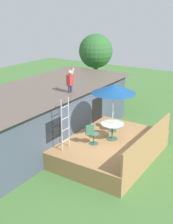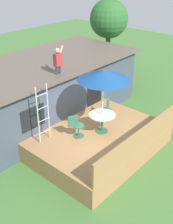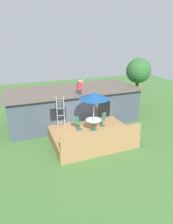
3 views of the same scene
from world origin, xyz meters
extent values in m
plane|color=#477538|center=(0.00, 0.00, 0.00)|extent=(40.00, 40.00, 0.00)
cube|color=#424C5B|center=(0.00, 3.60, 1.31)|extent=(10.00, 4.00, 2.63)
cube|color=#66564C|center=(0.00, 3.60, 2.66)|extent=(10.50, 4.50, 0.06)
cube|color=black|center=(-1.75, 1.61, 1.55)|extent=(1.10, 0.03, 0.90)
cube|color=black|center=(1.78, 1.61, 1.05)|extent=(1.00, 0.03, 2.00)
cube|color=#A87A4C|center=(0.00, 0.00, 0.40)|extent=(5.09, 4.00, 0.80)
cube|color=#A87A4C|center=(0.00, -1.95, 1.25)|extent=(4.99, 0.08, 0.90)
cylinder|color=#33664C|center=(0.17, -0.16, 0.82)|extent=(0.48, 0.48, 0.03)
cylinder|color=#33664C|center=(0.17, -0.16, 1.17)|extent=(0.07, 0.07, 0.71)
cylinder|color=#999E93|center=(0.17, -0.16, 1.53)|extent=(1.04, 1.04, 0.03)
cylinder|color=silver|center=(0.17, -0.16, 2.00)|extent=(0.04, 0.04, 2.40)
cone|color=#194C8C|center=(0.17, -0.16, 3.15)|extent=(1.90, 1.90, 0.38)
cylinder|color=silver|center=(-1.93, 1.06, 1.90)|extent=(0.04, 0.04, 2.20)
cylinder|color=silver|center=(-1.45, 1.06, 1.90)|extent=(0.04, 0.04, 2.20)
cylinder|color=silver|center=(-1.69, 1.06, 1.15)|extent=(0.48, 0.03, 0.03)
cylinder|color=silver|center=(-1.69, 1.06, 1.65)|extent=(0.48, 0.03, 0.03)
cylinder|color=silver|center=(-1.69, 1.06, 2.15)|extent=(0.48, 0.03, 0.03)
cylinder|color=silver|center=(-1.69, 1.06, 2.65)|extent=(0.48, 0.03, 0.03)
cylinder|color=#33384C|center=(-0.06, 2.02, 2.86)|extent=(0.10, 0.10, 0.34)
cylinder|color=#33384C|center=(0.10, 2.02, 2.86)|extent=(0.10, 0.10, 0.34)
cube|color=#B73333|center=(0.02, 2.02, 3.28)|extent=(0.32, 0.20, 0.50)
sphere|color=tan|center=(0.02, 2.02, 3.64)|extent=(0.20, 0.20, 0.20)
cylinder|color=tan|center=(0.20, 2.02, 3.58)|extent=(0.26, 0.08, 0.44)
cylinder|color=#33664C|center=(-0.69, 0.29, 0.81)|extent=(0.40, 0.40, 0.02)
cylinder|color=#33664C|center=(-0.69, 0.29, 1.03)|extent=(0.06, 0.06, 0.44)
cylinder|color=#33664C|center=(-0.69, 0.29, 1.26)|extent=(0.44, 0.44, 0.04)
cube|color=#33664C|center=(-0.86, 0.39, 1.50)|extent=(0.37, 0.22, 0.44)
cylinder|color=#33664C|center=(1.00, 0.26, 0.81)|extent=(0.40, 0.40, 0.02)
cylinder|color=#33664C|center=(1.00, 0.26, 1.03)|extent=(0.06, 0.06, 0.44)
cylinder|color=#33664C|center=(1.00, 0.26, 1.26)|extent=(0.44, 0.44, 0.04)
cube|color=#33664C|center=(1.17, 0.35, 1.50)|extent=(0.37, 0.22, 0.44)
cylinder|color=brown|center=(6.99, 4.88, 1.54)|extent=(0.30, 0.30, 3.07)
sphere|color=#2D662D|center=(6.99, 4.88, 3.54)|extent=(2.34, 2.34, 2.34)
camera|label=1|loc=(-10.55, -5.72, 6.42)|focal=46.92mm
camera|label=2|loc=(-7.20, -5.90, 6.73)|focal=45.14mm
camera|label=3|loc=(-4.37, -10.52, 6.46)|focal=30.66mm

